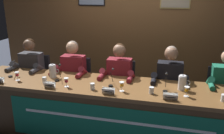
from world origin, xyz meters
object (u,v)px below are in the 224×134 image
Objects in this scene: juice_glass_far_left at (17,75)px; chair_center at (121,90)px; microphone_center at (111,80)px; juice_glass_right at (187,90)px; panelist_far_left at (29,70)px; microphone_far_left at (12,71)px; microphone_left at (58,75)px; chair_right at (168,95)px; water_cup_right at (152,91)px; microphone_right at (166,85)px; panelist_left at (72,74)px; chair_left at (77,86)px; water_cup_left at (45,80)px; conference_table at (110,104)px; panelist_right at (169,82)px; nameplate_right at (170,97)px; water_cup_far_right at (224,98)px; chair_far_right at (220,100)px; water_pitcher_right_side at (182,83)px; nameplate_center at (108,91)px; juice_glass_center at (122,85)px; panelist_center at (118,78)px; water_pitcher_left_side at (53,71)px; juice_glass_left at (66,81)px; water_cup_center at (92,87)px; chair_far_left at (37,82)px; nameplate_left at (50,85)px.

chair_center reaches higher than juice_glass_far_left.
microphone_center is 0.96m from juice_glass_right.
chair_center is (1.49, 0.20, -0.28)m from panelist_far_left.
microphone_far_left and microphone_left have the same top height.
microphone_center is 1.04m from chair_right.
microphone_right is at bearing 37.74° from water_cup_right.
panelist_far_left and panelist_left have the same top height.
chair_left is at bearing 156.57° from juice_glass_right.
panelist_left is 0.58m from water_cup_left.
panelist_right is (0.74, 0.51, 0.19)m from conference_table.
nameplate_right is 0.27m from microphone_right.
water_cup_far_right is at bearing -5.88° from juice_glass_right.
panelist_left is at bearing 150.83° from microphone_center.
chair_far_right is at bearing 0.00° from chair_center.
chair_left is 1.00× the size of chair_far_right.
chair_left is 1.79m from water_pitcher_right_side.
nameplate_center and nameplate_right have the same top height.
juice_glass_center is 1.04m from chair_right.
panelist_left is at bearing -90.00° from chair_left.
water_cup_left is 0.07× the size of panelist_right.
panelist_center is 0.83m from microphone_right.
panelist_far_left is at bearing 164.71° from water_cup_right.
water_cup_left is 0.25m from water_pitcher_left_side.
water_cup_right is (0.54, -0.56, 0.08)m from panelist_center.
panelist_right is (1.31, 0.61, -0.13)m from juice_glass_left.
microphone_center is 1.00× the size of microphone_right.
water_pitcher_right_side reaches higher than chair_far_right.
water_pitcher_left_side is (-0.12, 0.09, 0.02)m from microphone_left.
nameplate_right is at bearing -16.89° from panelist_far_left.
panelist_left is 0.65m from juice_glass_left.
microphone_right is (2.04, 0.12, -0.01)m from juice_glass_far_left.
nameplate_center is (0.78, -0.70, 0.08)m from panelist_left.
chair_far_right is (1.49, 0.20, -0.28)m from panelist_center.
water_cup_center is 1.00× the size of water_cup_right.
conference_table is 0.92m from panelist_right.
juice_glass_far_left is 2.95m from chair_far_right.
chair_far_right is (1.49, 0.71, -0.09)m from conference_table.
water_cup_right is at bearing -9.63° from water_pitcher_left_side.
microphone_far_left is at bearing -164.82° from chair_right.
panelist_left and panelist_center have the same top height.
water_cup_center is (-0.21, -0.10, 0.27)m from conference_table.
juice_glass_center is (0.17, -0.57, 0.13)m from panelist_center.
chair_center is 4.15× the size of microphone_right.
microphone_left is (0.71, -0.60, 0.39)m from chair_far_left.
microphone_right is at bearing 21.90° from nameplate_center.
nameplate_center is at bearing -137.04° from juice_glass_center.
nameplate_left is at bearing -167.86° from water_pitcher_right_side.
chair_far_left is 0.82m from panelist_left.
chair_left is 4.15× the size of microphone_center.
nameplate_center is at bearing -42.03° from panelist_left.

